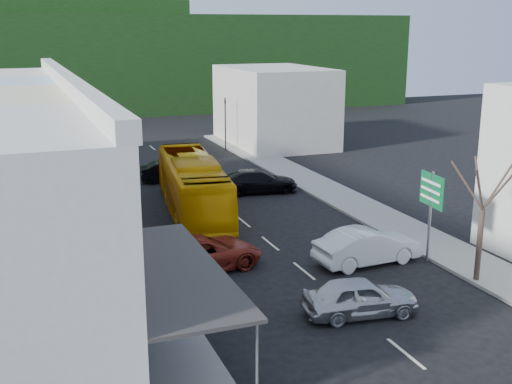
{
  "coord_description": "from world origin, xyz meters",
  "views": [
    {
      "loc": [
        -11.64,
        -24.32,
        10.63
      ],
      "look_at": [
        0.0,
        6.0,
        2.2
      ],
      "focal_mm": 45.0,
      "sensor_mm": 36.0,
      "label": 1
    }
  ],
  "objects_px": {
    "bus": "(193,188)",
    "car_silver": "(360,298)",
    "traffic_signal": "(225,124)",
    "car_red": "(202,254)",
    "pedestrian_left": "(137,263)",
    "car_white": "(367,249)",
    "direction_sign": "(430,218)",
    "street_tree": "(482,210)"
  },
  "relations": [
    {
      "from": "bus",
      "to": "car_silver",
      "type": "height_order",
      "value": "bus"
    },
    {
      "from": "traffic_signal",
      "to": "car_red",
      "type": "bearing_deg",
      "value": 86.79
    },
    {
      "from": "car_red",
      "to": "pedestrian_left",
      "type": "xyz_separation_m",
      "value": [
        -3.09,
        -0.82,
        0.3
      ]
    },
    {
      "from": "car_white",
      "to": "car_silver",
      "type": "bearing_deg",
      "value": 142.82
    },
    {
      "from": "traffic_signal",
      "to": "pedestrian_left",
      "type": "bearing_deg",
      "value": 81.89
    },
    {
      "from": "bus",
      "to": "direction_sign",
      "type": "distance_m",
      "value": 14.08
    },
    {
      "from": "car_red",
      "to": "traffic_signal",
      "type": "relative_size",
      "value": 1.0
    },
    {
      "from": "direction_sign",
      "to": "street_tree",
      "type": "distance_m",
      "value": 3.05
    },
    {
      "from": "bus",
      "to": "car_silver",
      "type": "distance_m",
      "value": 15.61
    },
    {
      "from": "car_white",
      "to": "direction_sign",
      "type": "xyz_separation_m",
      "value": [
        2.68,
        -0.87,
        1.45
      ]
    },
    {
      "from": "street_tree",
      "to": "pedestrian_left",
      "type": "bearing_deg",
      "value": 160.26
    },
    {
      "from": "pedestrian_left",
      "to": "car_silver",
      "type": "bearing_deg",
      "value": -126.28
    },
    {
      "from": "car_red",
      "to": "street_tree",
      "type": "relative_size",
      "value": 0.71
    },
    {
      "from": "car_silver",
      "to": "traffic_signal",
      "type": "xyz_separation_m",
      "value": [
        5.76,
        33.46,
        1.61
      ]
    },
    {
      "from": "direction_sign",
      "to": "traffic_signal",
      "type": "distance_m",
      "value": 29.63
    },
    {
      "from": "car_red",
      "to": "car_silver",
      "type": "bearing_deg",
      "value": -155.23
    },
    {
      "from": "car_silver",
      "to": "traffic_signal",
      "type": "relative_size",
      "value": 0.95
    },
    {
      "from": "car_silver",
      "to": "traffic_signal",
      "type": "height_order",
      "value": "traffic_signal"
    },
    {
      "from": "bus",
      "to": "direction_sign",
      "type": "bearing_deg",
      "value": -48.12
    },
    {
      "from": "car_white",
      "to": "car_red",
      "type": "distance_m",
      "value": 7.57
    },
    {
      "from": "pedestrian_left",
      "to": "street_tree",
      "type": "distance_m",
      "value": 14.59
    },
    {
      "from": "pedestrian_left",
      "to": "direction_sign",
      "type": "distance_m",
      "value": 13.29
    },
    {
      "from": "car_white",
      "to": "street_tree",
      "type": "height_order",
      "value": "street_tree"
    },
    {
      "from": "car_white",
      "to": "direction_sign",
      "type": "distance_m",
      "value": 3.17
    },
    {
      "from": "bus",
      "to": "car_white",
      "type": "relative_size",
      "value": 2.64
    },
    {
      "from": "traffic_signal",
      "to": "bus",
      "type": "bearing_deg",
      "value": 83.44
    },
    {
      "from": "car_red",
      "to": "pedestrian_left",
      "type": "height_order",
      "value": "pedestrian_left"
    },
    {
      "from": "car_white",
      "to": "pedestrian_left",
      "type": "distance_m",
      "value": 10.46
    },
    {
      "from": "car_white",
      "to": "car_red",
      "type": "xyz_separation_m",
      "value": [
        -7.3,
        2.01,
        0.0
      ]
    },
    {
      "from": "street_tree",
      "to": "direction_sign",
      "type": "bearing_deg",
      "value": 100.1
    },
    {
      "from": "car_silver",
      "to": "car_white",
      "type": "bearing_deg",
      "value": -25.71
    },
    {
      "from": "bus",
      "to": "traffic_signal",
      "type": "relative_size",
      "value": 2.51
    },
    {
      "from": "car_silver",
      "to": "pedestrian_left",
      "type": "relative_size",
      "value": 2.59
    },
    {
      "from": "direction_sign",
      "to": "traffic_signal",
      "type": "height_order",
      "value": "traffic_signal"
    },
    {
      "from": "car_red",
      "to": "pedestrian_left",
      "type": "bearing_deg",
      "value": 97.4
    },
    {
      "from": "car_red",
      "to": "street_tree",
      "type": "height_order",
      "value": "street_tree"
    },
    {
      "from": "pedestrian_left",
      "to": "street_tree",
      "type": "height_order",
      "value": "street_tree"
    },
    {
      "from": "car_red",
      "to": "direction_sign",
      "type": "distance_m",
      "value": 10.49
    },
    {
      "from": "bus",
      "to": "pedestrian_left",
      "type": "bearing_deg",
      "value": -110.77
    },
    {
      "from": "car_red",
      "to": "traffic_signal",
      "type": "height_order",
      "value": "traffic_signal"
    },
    {
      "from": "traffic_signal",
      "to": "direction_sign",
      "type": "bearing_deg",
      "value": 107.26
    },
    {
      "from": "car_silver",
      "to": "street_tree",
      "type": "distance_m",
      "value": 6.83
    }
  ]
}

